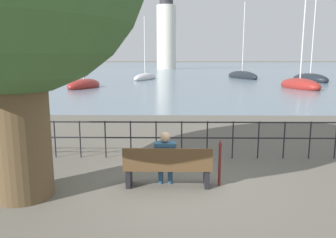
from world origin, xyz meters
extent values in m
plane|color=#605B51|center=(0.00, 0.00, 0.00)|extent=(1000.00, 1000.00, 0.00)
cube|color=slate|center=(0.00, 159.16, 0.00)|extent=(600.00, 300.00, 0.01)
cylinder|color=brown|center=(-2.87, -0.58, 1.41)|extent=(1.13, 1.13, 2.83)
cube|color=brown|center=(0.00, 0.00, 0.42)|extent=(1.88, 0.45, 0.05)
cube|color=brown|center=(0.00, -0.21, 0.68)|extent=(1.88, 0.04, 0.45)
cube|color=black|center=(-0.84, 0.00, 0.20)|extent=(0.10, 0.41, 0.40)
cube|color=black|center=(0.84, 0.00, 0.20)|extent=(0.10, 0.41, 0.40)
cylinder|color=navy|center=(-0.16, 0.16, 0.23)|extent=(0.11, 0.11, 0.45)
cylinder|color=navy|center=(0.06, 0.16, 0.23)|extent=(0.11, 0.11, 0.45)
cube|color=navy|center=(-0.05, 0.07, 0.50)|extent=(0.40, 0.26, 0.14)
cube|color=navy|center=(-0.05, -0.02, 0.72)|extent=(0.47, 0.24, 0.54)
sphere|color=tan|center=(-0.05, -0.02, 1.10)|extent=(0.21, 0.21, 0.21)
cylinder|color=black|center=(-4.61, 2.07, 0.53)|extent=(0.04, 0.04, 1.05)
cylinder|color=black|center=(-3.90, 2.07, 0.53)|extent=(0.04, 0.04, 1.05)
cylinder|color=black|center=(-3.19, 2.07, 0.53)|extent=(0.04, 0.04, 1.05)
cylinder|color=black|center=(-2.48, 2.07, 0.53)|extent=(0.04, 0.04, 1.05)
cylinder|color=black|center=(-1.77, 2.07, 0.53)|extent=(0.04, 0.04, 1.05)
cylinder|color=black|center=(-1.06, 2.07, 0.53)|extent=(0.04, 0.04, 1.05)
cylinder|color=black|center=(-0.35, 2.07, 0.53)|extent=(0.04, 0.04, 1.05)
cylinder|color=black|center=(0.35, 2.07, 0.53)|extent=(0.04, 0.04, 1.05)
cylinder|color=black|center=(1.06, 2.07, 0.53)|extent=(0.04, 0.04, 1.05)
cylinder|color=black|center=(1.77, 2.07, 0.53)|extent=(0.04, 0.04, 1.05)
cylinder|color=black|center=(2.48, 2.07, 0.53)|extent=(0.04, 0.04, 1.05)
cylinder|color=black|center=(3.19, 2.07, 0.53)|extent=(0.04, 0.04, 1.05)
cylinder|color=black|center=(3.90, 2.07, 0.53)|extent=(0.04, 0.04, 1.05)
cylinder|color=black|center=(4.61, 2.07, 0.53)|extent=(0.04, 0.04, 1.05)
cylinder|color=black|center=(0.00, 2.07, 1.02)|extent=(10.64, 0.04, 0.04)
cylinder|color=black|center=(0.00, 2.07, 0.58)|extent=(10.64, 0.04, 0.04)
cylinder|color=maroon|center=(1.13, 0.05, 0.45)|extent=(0.06, 0.06, 0.91)
cone|color=maroon|center=(1.13, 0.05, 0.97)|extent=(0.09, 0.09, 0.12)
ellipsoid|color=maroon|center=(-8.50, 24.82, 0.25)|extent=(3.25, 5.41, 1.25)
cylinder|color=silver|center=(-8.50, 24.82, 3.94)|extent=(0.14, 0.14, 6.63)
ellipsoid|color=black|center=(16.88, 33.73, 0.30)|extent=(3.87, 5.75, 1.50)
cylinder|color=silver|center=(16.88, 33.73, 5.88)|extent=(0.14, 0.14, 10.25)
ellipsoid|color=silver|center=(-3.73, 38.31, 0.25)|extent=(3.52, 7.55, 1.24)
cylinder|color=silver|center=(-3.73, 38.31, 4.50)|extent=(0.14, 0.14, 7.75)
ellipsoid|color=black|center=(10.12, 41.16, 0.31)|extent=(3.98, 7.86, 1.55)
cylinder|color=silver|center=(10.12, 41.16, 5.73)|extent=(0.14, 0.14, 9.92)
ellipsoid|color=maroon|center=(12.09, 24.42, 0.28)|extent=(3.31, 5.88, 1.41)
cylinder|color=silver|center=(12.09, 24.42, 5.78)|extent=(0.14, 0.14, 10.15)
cylinder|color=silver|center=(-1.88, 89.66, 8.86)|extent=(5.51, 5.51, 17.72)
cylinder|color=#2D2D33|center=(-1.88, 89.66, 18.80)|extent=(3.85, 3.85, 2.16)
camera|label=1|loc=(0.11, -6.77, 2.72)|focal=35.00mm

